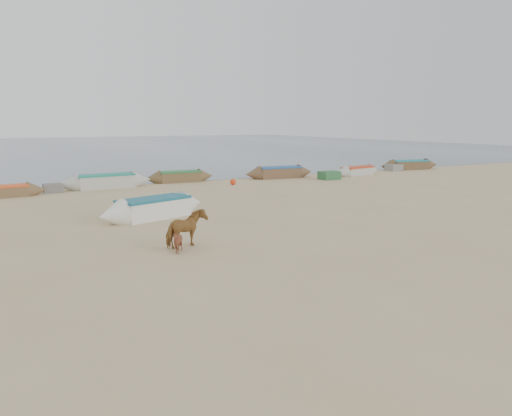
{
  "coord_description": "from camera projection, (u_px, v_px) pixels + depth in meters",
  "views": [
    {
      "loc": [
        -9.74,
        -14.07,
        4.57
      ],
      "look_at": [
        0.0,
        4.0,
        1.0
      ],
      "focal_mm": 35.0,
      "sensor_mm": 36.0,
      "label": 1
    }
  ],
  "objects": [
    {
      "name": "cow_adult",
      "position": [
        186.0,
        229.0,
        18.19
      ],
      "size": [
        1.8,
        1.33,
        1.38
      ],
      "primitive_type": "imported",
      "rotation": [
        0.0,
        0.0,
        1.98
      ],
      "color": "olive",
      "rests_on": "ground"
    },
    {
      "name": "ground",
      "position": [
        310.0,
        253.0,
        17.54
      ],
      "size": [
        140.0,
        140.0,
        0.0
      ],
      "primitive_type": "plane",
      "color": "tan",
      "rests_on": "ground"
    },
    {
      "name": "sea",
      "position": [
        48.0,
        148.0,
        88.66
      ],
      "size": [
        160.0,
        160.0,
        0.0
      ],
      "primitive_type": "plane",
      "color": "slate",
      "rests_on": "ground"
    },
    {
      "name": "calf_front",
      "position": [
        178.0,
        242.0,
        17.47
      ],
      "size": [
        0.88,
        0.83,
        0.81
      ],
      "primitive_type": "imported",
      "rotation": [
        0.0,
        0.0,
        -1.29
      ],
      "color": "brown",
      "rests_on": "ground"
    },
    {
      "name": "beach_clutter",
      "position": [
        211.0,
        180.0,
        36.65
      ],
      "size": [
        48.53,
        4.03,
        0.64
      ],
      "color": "#33713D",
      "rests_on": "ground"
    },
    {
      "name": "near_canoe",
      "position": [
        154.0,
        208.0,
        23.84
      ],
      "size": [
        6.01,
        3.24,
        0.98
      ],
      "primitive_type": null,
      "rotation": [
        0.0,
        0.0,
        0.33
      ],
      "color": "white",
      "rests_on": "ground"
    },
    {
      "name": "waterline_canoes",
      "position": [
        162.0,
        179.0,
        36.13
      ],
      "size": [
        58.57,
        4.37,
        0.99
      ],
      "color": "brown",
      "rests_on": "ground"
    }
  ]
}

